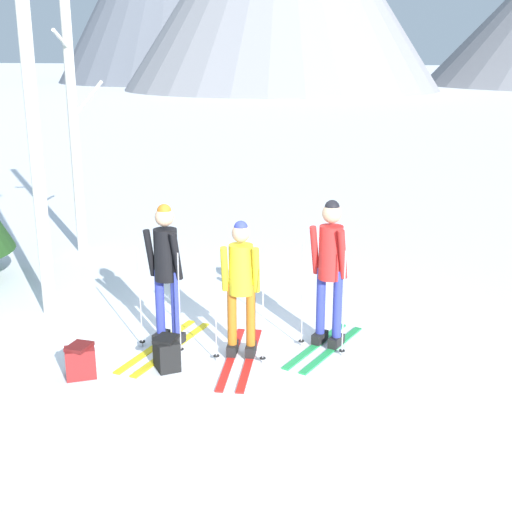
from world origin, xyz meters
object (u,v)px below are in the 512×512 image
Objects in this scene: skier_in_red at (330,267)px; backpack_on_snow_beside at (80,361)px; birch_tree_tall at (32,111)px; backpack_on_snow_front at (167,353)px; skier_in_black at (166,269)px; skier_in_yellow at (241,285)px; birch_tree_slender at (72,103)px.

backpack_on_snow_beside is at bearing -145.97° from skier_in_red.
birch_tree_tall is 3.58m from backpack_on_snow_front.
birch_tree_tall is at bearing 165.58° from skier_in_black.
skier_in_yellow is at bearing -147.04° from skier_in_red.
skier_in_black is 1.45m from backpack_on_snow_beside.
skier_in_red is 4.52× the size of backpack_on_snow_beside.
backpack_on_snow_beside is (-1.51, -1.05, -0.69)m from skier_in_yellow.
birch_tree_slender reaches higher than skier_in_black.
skier_in_red reaches higher than backpack_on_snow_front.
skier_in_yellow is 0.97× the size of skier_in_red.
skier_in_black is 1.02m from backpack_on_snow_front.
birch_tree_tall is at bearing 132.07° from backpack_on_snow_beside.
skier_in_red is at bearing -29.23° from birch_tree_slender.
skier_in_black is 1.01× the size of skier_in_yellow.
birch_tree_tall is at bearing -67.32° from birch_tree_slender.
skier_in_red is at bearing 34.03° from backpack_on_snow_beside.
backpack_on_snow_front is (0.25, -0.61, -0.78)m from skier_in_black.
backpack_on_snow_front is (2.26, -1.12, -2.54)m from birch_tree_tall.
backpack_on_snow_beside is (-0.56, -1.08, -0.78)m from skier_in_black.
birch_tree_tall reaches higher than backpack_on_snow_front.
skier_in_yellow is 5.66m from birch_tree_slender.
backpack_on_snow_front is at bearing -49.11° from birch_tree_slender.
birch_tree_tall reaches higher than skier_in_red.
skier_in_black reaches higher than skier_in_yellow.
birch_tree_slender is 12.83× the size of backpack_on_snow_front.
skier_in_yellow is 4.37× the size of backpack_on_snow_front.
skier_in_black is 2.72m from birch_tree_tall.
backpack_on_snow_beside is (-0.82, -0.47, 0.00)m from backpack_on_snow_front.
birch_tree_slender is (-5.06, 2.83, 1.60)m from skier_in_red.
skier_in_yellow is (0.95, -0.04, -0.09)m from skier_in_black.
skier_in_red is 0.34× the size of birch_tree_tall.
skier_in_yellow is at bearing -39.48° from birch_tree_slender.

